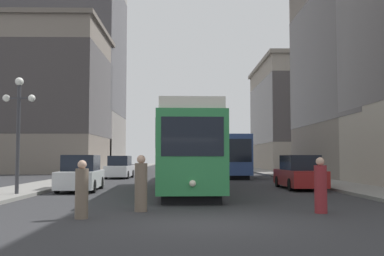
% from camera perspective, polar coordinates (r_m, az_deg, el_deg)
% --- Properties ---
extents(ground_plane, '(200.00, 200.00, 0.00)m').
position_cam_1_polar(ground_plane, '(11.94, 1.28, -11.92)').
color(ground_plane, '#303033').
extents(sidewalk_left, '(2.95, 120.00, 0.15)m').
position_cam_1_polar(sidewalk_left, '(52.46, -9.80, -5.40)').
color(sidewalk_left, gray).
rests_on(sidewalk_left, ground).
extents(sidewalk_right, '(2.95, 120.00, 0.15)m').
position_cam_1_polar(sidewalk_right, '(52.60, 8.93, -5.40)').
color(sidewalk_right, gray).
rests_on(sidewalk_right, ground).
extents(streetcar, '(3.09, 14.46, 3.89)m').
position_cam_1_polar(streetcar, '(23.11, -0.83, -2.70)').
color(streetcar, black).
rests_on(streetcar, ground).
extents(transit_bus, '(2.84, 12.85, 3.45)m').
position_cam_1_polar(transit_bus, '(40.08, 4.32, -3.32)').
color(transit_bus, black).
rests_on(transit_bus, ground).
extents(parked_car_left_near, '(2.09, 4.89, 1.82)m').
position_cam_1_polar(parked_car_left_near, '(24.02, -13.71, -5.63)').
color(parked_car_left_near, black).
rests_on(parked_car_left_near, ground).
extents(parked_car_left_mid, '(1.98, 4.36, 1.82)m').
position_cam_1_polar(parked_car_left_mid, '(37.60, -9.04, -4.94)').
color(parked_car_left_mid, black).
rests_on(parked_car_left_mid, ground).
extents(parked_car_right_far, '(1.91, 4.98, 1.82)m').
position_cam_1_polar(parked_car_right_far, '(25.35, 13.27, -5.53)').
color(parked_car_right_far, black).
rests_on(parked_car_right_far, ground).
extents(pedestrian_crossing_near, '(0.38, 0.38, 1.71)m').
position_cam_1_polar(pedestrian_crossing_near, '(14.65, 15.78, -7.12)').
color(pedestrian_crossing_near, maroon).
rests_on(pedestrian_crossing_near, ground).
extents(pedestrian_crossing_far, '(0.40, 0.40, 1.78)m').
position_cam_1_polar(pedestrian_crossing_far, '(14.61, -6.39, -7.11)').
color(pedestrian_crossing_far, '#6B5B4C').
rests_on(pedestrian_crossing_far, ground).
extents(pedestrian_on_sidewalk, '(0.36, 0.36, 1.63)m').
position_cam_1_polar(pedestrian_on_sidewalk, '(13.21, -13.62, -7.71)').
color(pedestrian_on_sidewalk, '#6B5B4C').
rests_on(pedestrian_on_sidewalk, ground).
extents(lamp_post_left_near, '(1.41, 0.36, 5.02)m').
position_cam_1_polar(lamp_post_left_near, '(21.07, -20.87, 1.39)').
color(lamp_post_left_near, '#333338').
rests_on(lamp_post_left_near, sidewalk_left).
extents(building_left_corner, '(15.23, 14.85, 16.67)m').
position_cam_1_polar(building_left_corner, '(55.43, -18.65, 3.62)').
color(building_left_corner, slate).
rests_on(building_left_corner, ground).
extents(building_left_midblock, '(15.54, 16.03, 31.67)m').
position_cam_1_polar(building_left_midblock, '(69.72, -15.19, 8.58)').
color(building_left_midblock, gray).
rests_on(building_left_midblock, ground).
extents(building_right_far, '(16.30, 18.79, 14.62)m').
position_cam_1_polar(building_right_far, '(65.50, 15.30, 1.53)').
color(building_right_far, '#A89E8E').
rests_on(building_right_far, ground).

